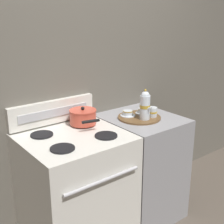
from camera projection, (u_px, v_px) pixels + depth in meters
wall_back at (81, 94)px, 2.59m from camera, size 6.00×0.05×2.20m
stove at (76, 192)px, 2.35m from camera, size 0.73×0.69×0.92m
control_panel at (53, 112)px, 2.41m from camera, size 0.72×0.05×0.18m
side_counter at (140, 166)px, 2.74m from camera, size 0.57×0.66×0.91m
saucepan at (83, 117)px, 2.40m from camera, size 0.21×0.29×0.14m
serving_tray at (139, 117)px, 2.58m from camera, size 0.36×0.36×0.01m
teapot at (145, 105)px, 2.48m from camera, size 0.08×0.13×0.25m
teacup_left at (143, 111)px, 2.65m from camera, size 0.13×0.13×0.05m
teacup_right at (128, 113)px, 2.59m from camera, size 0.13×0.13×0.05m
creamer_jug at (153, 112)px, 2.57m from camera, size 0.07×0.07×0.08m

